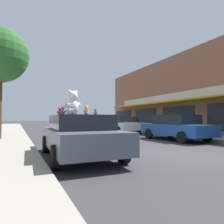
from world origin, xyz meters
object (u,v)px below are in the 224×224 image
at_px(teddy_bear_red, 60,111).
at_px(teddy_bear_black, 74,111).
at_px(teddy_bear_purple, 63,111).
at_px(teddy_bear_blue, 71,110).
at_px(parked_car_far_right, 122,124).
at_px(teddy_bear_yellow, 86,111).
at_px(teddy_bear_cream, 69,109).
at_px(parked_car_far_center, 175,127).
at_px(teddy_bear_green, 95,112).
at_px(teddy_bear_giant, 73,103).
at_px(teddy_bear_pink, 87,112).
at_px(plush_art_car, 79,135).

bearing_deg(teddy_bear_red, teddy_bear_black, 171.59).
xyz_separation_m(teddy_bear_black, teddy_bear_purple, (-0.53, -0.69, -0.02)).
xyz_separation_m(teddy_bear_blue, teddy_bear_red, (-0.18, 0.96, -0.01)).
relative_size(teddy_bear_purple, parked_car_far_right, 0.07).
bearing_deg(teddy_bear_red, parked_car_far_right, -122.65).
relative_size(teddy_bear_yellow, teddy_bear_cream, 0.98).
bearing_deg(teddy_bear_blue, teddy_bear_yellow, 171.72).
xyz_separation_m(teddy_bear_blue, parked_car_far_center, (6.99, 2.80, -0.76)).
bearing_deg(teddy_bear_blue, teddy_bear_cream, -1.03).
height_order(teddy_bear_black, teddy_bear_green, teddy_bear_black).
distance_m(teddy_bear_giant, teddy_bear_purple, 0.56).
bearing_deg(teddy_bear_cream, teddy_bear_giant, -77.95).
bearing_deg(teddy_bear_red, teddy_bear_pink, 160.33).
bearing_deg(parked_car_far_right, plush_art_car, -125.57).
xyz_separation_m(teddy_bear_black, teddy_bear_green, (0.63, -0.57, -0.04)).
bearing_deg(teddy_bear_red, teddy_bear_giant, 128.72).
xyz_separation_m(teddy_bear_pink, teddy_bear_purple, (-0.94, -0.38, 0.03)).
bearing_deg(teddy_bear_giant, teddy_bear_yellow, -164.82).
distance_m(teddy_bear_yellow, teddy_bear_black, 0.47).
xyz_separation_m(teddy_bear_red, parked_car_far_right, (7.17, 8.51, -0.75)).
relative_size(plush_art_car, teddy_bear_green, 19.34).
bearing_deg(teddy_bear_cream, teddy_bear_pink, -104.39).
height_order(teddy_bear_red, parked_car_far_right, teddy_bear_red).
height_order(teddy_bear_pink, teddy_bear_purple, teddy_bear_purple).
bearing_deg(teddy_bear_red, teddy_bear_green, 154.82).
distance_m(teddy_bear_cream, teddy_bear_red, 1.11).
distance_m(teddy_bear_black, teddy_bear_green, 0.85).
xyz_separation_m(teddy_bear_cream, teddy_bear_pink, (0.81, 0.65, -0.07)).
relative_size(teddy_bear_cream, teddy_bear_pink, 1.61).
distance_m(teddy_bear_cream, teddy_bear_green, 1.10).
xyz_separation_m(teddy_bear_giant, teddy_bear_pink, (0.55, 0.09, -0.30)).
bearing_deg(parked_car_far_right, teddy_bear_pink, -125.08).
bearing_deg(teddy_bear_red, teddy_bear_purple, 93.41).
distance_m(teddy_bear_cream, teddy_bear_pink, 1.04).
xyz_separation_m(teddy_bear_giant, parked_car_far_center, (6.84, 2.38, -1.02)).
xyz_separation_m(teddy_bear_cream, teddy_bear_green, (1.03, 0.40, -0.07)).
distance_m(teddy_bear_black, parked_car_far_center, 7.03).
bearing_deg(teddy_bear_cream, teddy_bear_black, -75.69).
bearing_deg(teddy_bear_blue, teddy_bear_giant, -163.39).
bearing_deg(parked_car_far_right, parked_car_far_center, -90.00).
distance_m(plush_art_car, parked_car_far_center, 7.22).
relative_size(teddy_bear_pink, teddy_bear_purple, 0.81).
bearing_deg(teddy_bear_yellow, parked_car_far_center, 171.39).
xyz_separation_m(teddy_bear_green, teddy_bear_purple, (-1.16, -0.12, 0.03)).
bearing_deg(teddy_bear_pink, teddy_bear_red, -63.13).
relative_size(teddy_bear_black, teddy_bear_red, 1.08).
height_order(teddy_bear_yellow, teddy_bear_cream, teddy_bear_cream).
height_order(teddy_bear_red, teddy_bear_purple, teddy_bear_red).
height_order(teddy_bear_cream, teddy_bear_green, teddy_bear_cream).
distance_m(plush_art_car, teddy_bear_black, 1.08).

